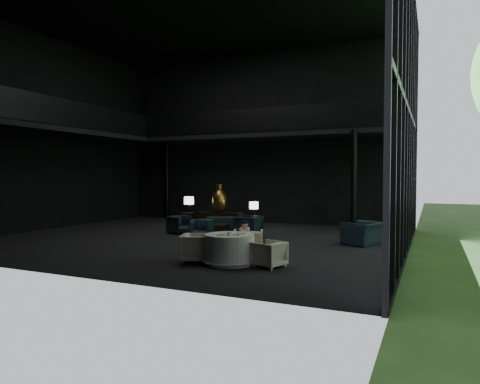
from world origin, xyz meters
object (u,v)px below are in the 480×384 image
at_px(coffee_table, 216,229).
at_px(dining_chair_west, 197,246).
at_px(dining_table, 230,251).
at_px(bronze_urn, 219,200).
at_px(window_armchair, 363,228).
at_px(table_lamp_left, 189,201).
at_px(lounge_armchair_west, 179,224).
at_px(sofa, 228,221).
at_px(lounge_armchair_south, 202,229).
at_px(child, 245,231).
at_px(dining_chair_north, 248,241).
at_px(side_table_right, 256,222).
at_px(lounge_armchair_east, 248,224).
at_px(dining_chair_east, 269,254).
at_px(table_lamp_right, 254,206).
at_px(side_table_left, 189,219).
at_px(console, 219,220).

bearing_deg(coffee_table, dining_chair_west, -68.12).
height_order(dining_table, dining_chair_west, dining_chair_west).
xyz_separation_m(coffee_table, dining_table, (2.80, -4.67, 0.13)).
distance_m(bronze_urn, window_armchair, 6.85).
distance_m(table_lamp_left, lounge_armchair_west, 2.92).
relative_size(sofa, dining_table, 1.54).
relative_size(lounge_armchair_south, window_armchair, 0.56).
bearing_deg(child, sofa, -59.32).
bearing_deg(child, table_lamp_left, -48.18).
xyz_separation_m(coffee_table, dining_chair_north, (2.86, -3.63, 0.24)).
xyz_separation_m(side_table_right, dining_chair_west, (1.30, -7.20, 0.16)).
distance_m(table_lamp_left, coffee_table, 3.53).
bearing_deg(bronze_urn, lounge_armchair_south, -73.94).
relative_size(side_table_right, lounge_armchair_east, 0.52).
distance_m(bronze_urn, sofa, 1.72).
height_order(sofa, lounge_armchair_east, lounge_armchair_east).
xyz_separation_m(bronze_urn, dining_chair_east, (4.80, -6.79, -0.84)).
distance_m(table_lamp_right, sofa, 1.46).
distance_m(window_armchair, dining_chair_north, 4.24).
xyz_separation_m(table_lamp_right, coffee_table, (-0.64, -2.17, -0.76)).
relative_size(side_table_left, table_lamp_left, 0.77).
bearing_deg(child, dining_chair_east, 139.08).
relative_size(table_lamp_left, dining_chair_east, 1.15).
relative_size(side_table_left, lounge_armchair_west, 0.77).
bearing_deg(dining_chair_north, side_table_right, -90.48).
xyz_separation_m(console, coffee_table, (0.96, -2.14, -0.12)).
relative_size(lounge_armchair_west, lounge_armchair_south, 1.07).
bearing_deg(dining_table, child, 89.02).
relative_size(lounge_armchair_east, lounge_armchair_south, 1.43).
bearing_deg(window_armchair, dining_chair_east, 2.35).
bearing_deg(dining_chair_north, table_lamp_right, -89.80).
bearing_deg(dining_chair_west, lounge_armchair_west, 15.62).
height_order(side_table_left, lounge_armchair_south, lounge_armchair_south).
relative_size(bronze_urn, dining_chair_north, 1.39).
xyz_separation_m(lounge_armchair_south, dining_chair_north, (2.90, -2.59, 0.10)).
height_order(table_lamp_right, sofa, table_lamp_right).
relative_size(dining_table, dining_chair_west, 1.72).
distance_m(window_armchair, child, 4.36).
bearing_deg(table_lamp_right, child, -69.78).
relative_size(console, side_table_left, 3.63).
bearing_deg(coffee_table, dining_table, -59.03).
distance_m(table_lamp_right, dining_chair_west, 7.13).
xyz_separation_m(dining_chair_north, dining_chair_west, (-0.93, -1.18, -0.03)).
height_order(dining_table, child, child).
relative_size(bronze_urn, lounge_armchair_south, 1.78).
height_order(console, dining_chair_north, dining_chair_north).
relative_size(console, dining_chair_east, 3.21).
xyz_separation_m(lounge_armchair_west, coffee_table, (1.43, 0.33, -0.16)).
bearing_deg(coffee_table, window_armchair, -2.77).
bearing_deg(side_table_left, dining_chair_west, -57.53).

